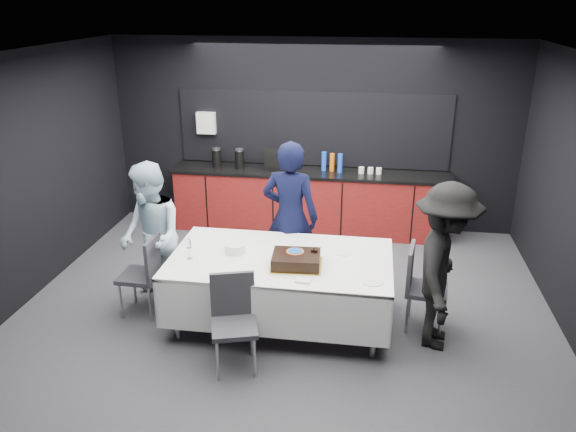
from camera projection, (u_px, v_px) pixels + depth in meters
The scene contains 18 objects.
ground at pixel (287, 303), 6.54m from camera, with size 6.00×6.00×0.00m, color #414146.
room_shell at pixel (287, 148), 5.85m from camera, with size 6.04×5.04×2.82m.
kitchenette at pixel (308, 196), 8.38m from camera, with size 4.10×0.64×2.05m.
party_table at pixel (281, 269), 5.94m from camera, with size 2.32×1.32×0.78m.
cake_assembly at pixel (296, 260), 5.68m from camera, with size 0.54×0.45×0.17m.
plate_stack at pixel (235, 248), 5.98m from camera, with size 0.22×0.22×0.10m, color white.
loose_plate_near at pixel (236, 274), 5.52m from camera, with size 0.21×0.21×0.01m, color white.
loose_plate_right_a at pixel (343, 253), 5.98m from camera, with size 0.18×0.18×0.01m, color white.
loose_plate_right_b at pixel (372, 282), 5.38m from camera, with size 0.20×0.20×0.01m, color white.
loose_plate_far at pixel (297, 246), 6.14m from camera, with size 0.22×0.22×0.01m, color white.
fork_pile at pixel (303, 281), 5.38m from camera, with size 0.15×0.09×0.02m, color white.
champagne_flute at pixel (189, 245), 5.80m from camera, with size 0.06×0.06×0.22m.
chair_left at pixel (146, 270), 6.15m from camera, with size 0.43×0.43×0.92m.
chair_right at pixel (420, 282), 5.89m from camera, with size 0.48×0.48×0.92m.
chair_near at pixel (234, 315), 5.29m from camera, with size 0.52×0.52×0.92m.
person_center at pixel (290, 217), 6.57m from camera, with size 0.67×0.44×1.83m, color black.
person_left at pixel (151, 237), 6.22m from camera, with size 0.82×0.64×1.69m, color silver.
person_right at pixel (444, 267), 5.49m from camera, with size 1.11×0.64×1.72m, color black.
Camera 1 is at (0.88, -5.64, 3.35)m, focal length 35.00 mm.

